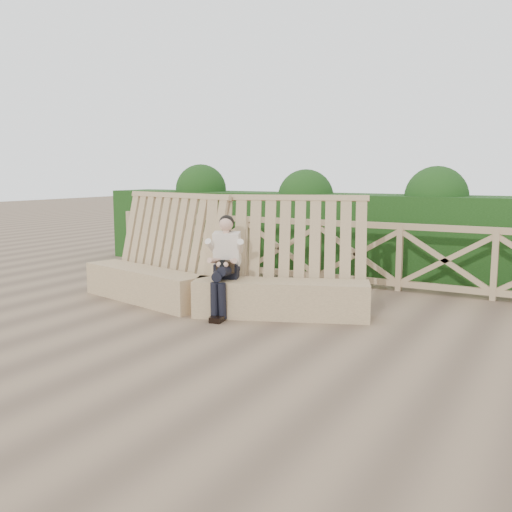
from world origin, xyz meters
The scene contains 5 objects.
ground centered at (0.00, 0.00, 0.00)m, with size 60.00×60.00×0.00m, color brown.
bench centered at (-1.27, 1.05, 0.41)m, with size 4.54×1.56×1.62m.
woman centered at (-0.88, 0.79, 0.74)m, with size 0.49×0.80×1.34m.
guardrail centered at (0.00, 3.50, 0.55)m, with size 10.10×0.09×1.10m.
hedge centered at (0.00, 4.70, 0.75)m, with size 12.00×1.20×1.50m, color black.
Camera 1 is at (3.19, -5.54, 1.90)m, focal length 40.00 mm.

